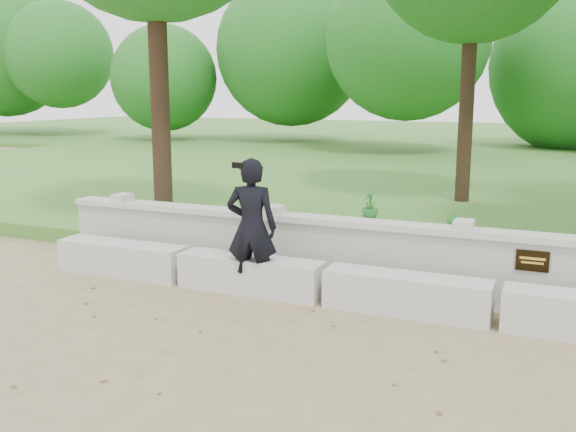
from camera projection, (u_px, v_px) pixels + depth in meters
name	position (u px, v px, depth m)	size (l,w,h in m)	color
ground	(471.00, 401.00, 5.28)	(80.00, 80.00, 0.00)	#9B865F
lawn	(543.00, 179.00, 17.85)	(40.00, 22.00, 0.25)	#306722
concrete_bench	(497.00, 306.00, 6.95)	(11.90, 0.45, 0.45)	beige
parapet_wall	(505.00, 268.00, 7.53)	(12.50, 0.35, 0.90)	#BBB8B1
man_main	(252.00, 227.00, 7.89)	(0.71, 0.65, 1.72)	black
shrub_a	(344.00, 235.00, 9.03)	(0.29, 0.20, 0.55)	#26712D
shrub_b	(452.00, 240.00, 8.43)	(0.37, 0.30, 0.67)	#26712D
shrub_d	(370.00, 206.00, 11.43)	(0.29, 0.26, 0.53)	#26712D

